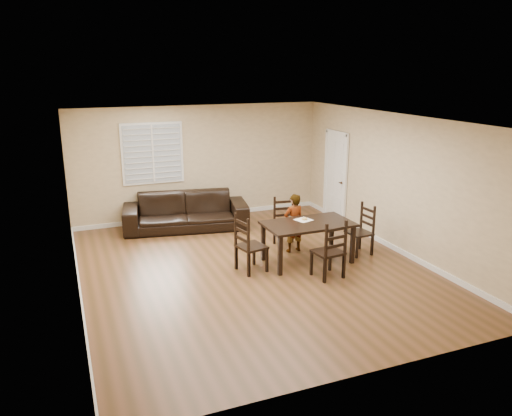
# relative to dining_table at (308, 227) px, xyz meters

# --- Properties ---
(ground) EXTENTS (7.00, 7.00, 0.00)m
(ground) POSITION_rel_dining_table_xyz_m (-1.08, 0.04, -0.68)
(ground) COLOR brown
(ground) RESTS_ON ground
(room) EXTENTS (6.04, 7.04, 2.72)m
(room) POSITION_rel_dining_table_xyz_m (-1.04, 0.22, 1.12)
(room) COLOR #D2BA8E
(room) RESTS_ON ground
(dining_table) EXTENTS (1.65, 0.94, 0.77)m
(dining_table) POSITION_rel_dining_table_xyz_m (0.00, 0.00, 0.00)
(dining_table) COLOR black
(dining_table) RESTS_ON ground
(chair_near) EXTENTS (0.50, 0.48, 1.01)m
(chair_near) POSITION_rel_dining_table_xyz_m (0.01, 1.05, -0.22)
(chair_near) COLOR black
(chair_near) RESTS_ON ground
(chair_far) EXTENTS (0.53, 0.50, 1.05)m
(chair_far) POSITION_rel_dining_table_xyz_m (0.02, -0.88, -0.20)
(chair_far) COLOR black
(chair_far) RESTS_ON ground
(chair_left) EXTENTS (0.54, 0.56, 1.07)m
(chair_left) POSITION_rel_dining_table_xyz_m (-1.26, -0.04, -0.20)
(chair_left) COLOR black
(chair_left) RESTS_ON ground
(chair_right) EXTENTS (0.45, 0.48, 0.99)m
(chair_right) POSITION_rel_dining_table_xyz_m (1.25, 0.02, -0.23)
(chair_right) COLOR black
(chair_right) RESTS_ON ground
(child) EXTENTS (0.46, 0.33, 1.18)m
(child) POSITION_rel_dining_table_xyz_m (-0.00, 0.60, -0.09)
(child) COLOR gray
(child) RESTS_ON ground
(napkin) EXTENTS (0.34, 0.34, 0.00)m
(napkin) POSITION_rel_dining_table_xyz_m (-0.00, 0.18, 0.09)
(napkin) COLOR beige
(napkin) RESTS_ON dining_table
(donut) EXTENTS (0.11, 0.11, 0.04)m
(donut) POSITION_rel_dining_table_xyz_m (0.02, 0.19, 0.11)
(donut) COLOR #BC9043
(donut) RESTS_ON napkin
(sofa) EXTENTS (2.90, 1.54, 0.80)m
(sofa) POSITION_rel_dining_table_xyz_m (-1.63, 2.81, -0.28)
(sofa) COLOR black
(sofa) RESTS_ON ground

